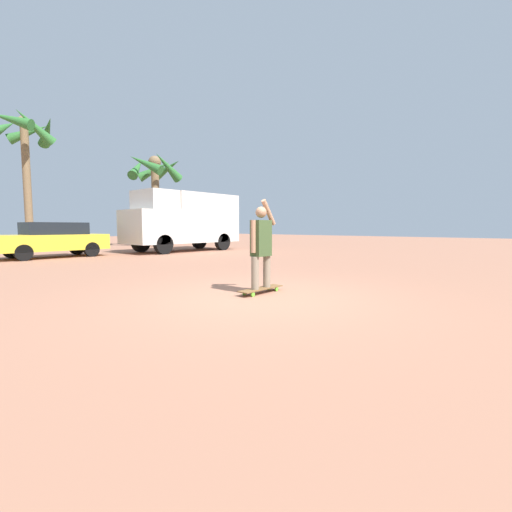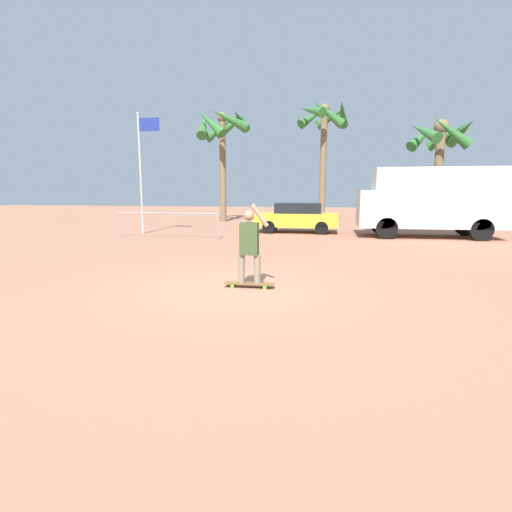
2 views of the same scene
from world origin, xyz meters
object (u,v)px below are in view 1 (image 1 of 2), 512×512
camper_van (185,219)px  palm_tree_near_van (155,175)px  palm_tree_center_background (25,139)px  skateboard (261,289)px  person_skateboarder (261,243)px  parked_car_yellow (53,239)px

camper_van → palm_tree_near_van: 5.80m
camper_van → palm_tree_center_background: palm_tree_center_background is taller
camper_van → palm_tree_near_van: size_ratio=1.02×
skateboard → person_skateboarder: (-0.00, 0.00, 0.86)m
skateboard → palm_tree_near_van: bearing=63.8°
person_skateboarder → palm_tree_center_background: bearing=85.8°
camper_van → palm_tree_near_van: bearing=73.8°
skateboard → parked_car_yellow: bearing=89.1°
person_skateboarder → parked_car_yellow: person_skateboarder is taller
person_skateboarder → parked_car_yellow: bearing=89.1°
skateboard → camper_van: 11.92m
person_skateboarder → palm_tree_near_van: size_ratio=0.29×
skateboard → palm_tree_near_van: 17.31m
skateboard → parked_car_yellow: 11.21m
skateboard → palm_tree_near_van: (7.39, 15.02, 4.41)m
person_skateboarder → palm_tree_center_background: 18.84m
parked_car_yellow → camper_van: bearing=-9.7°
person_skateboarder → parked_car_yellow: (0.18, 11.18, -0.20)m
parked_car_yellow → palm_tree_near_van: size_ratio=0.68×
camper_van → palm_tree_center_background: size_ratio=0.79×
palm_tree_center_background → person_skateboarder: bearing=-94.2°
person_skateboarder → palm_tree_near_van: (7.39, 15.02, 3.55)m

